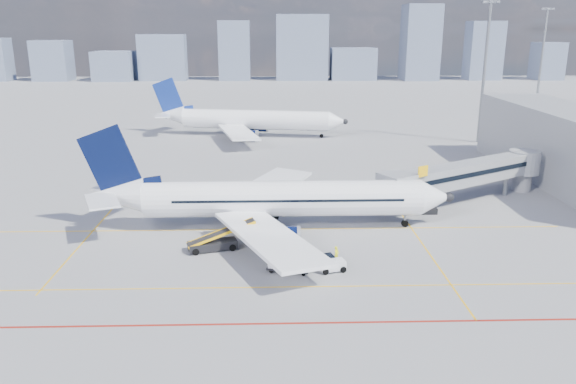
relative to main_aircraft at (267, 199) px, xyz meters
name	(u,v)px	position (x,y,z in m)	size (l,w,h in m)	color
ground	(283,259)	(1.46, -8.42, -3.22)	(420.00, 420.00, 0.00)	gray
apron_markings	(277,276)	(0.88, -12.33, -3.22)	(90.00, 35.12, 0.01)	#FFB80D
jet_bridge	(473,173)	(24.96, 8.49, 0.52)	(23.55, 15.78, 6.30)	gray
terminal_block	(570,147)	(41.40, 17.58, 1.78)	(10.00, 42.00, 10.00)	gray
floodlight_mast_ne	(485,69)	(39.46, 46.58, 10.37)	(3.20, 0.61, 25.45)	gray
floodlight_mast_far	(542,59)	(66.46, 81.58, 10.37)	(3.20, 0.61, 25.45)	gray
distant_skyline	(284,54)	(5.59, 181.58, 7.48)	(244.67, 15.59, 30.28)	slate
main_aircraft	(267,199)	(0.00, 0.00, 0.00)	(39.32, 34.27, 11.46)	white
second_aircraft	(247,120)	(-4.38, 54.43, 0.00)	(39.04, 33.76, 11.47)	white
baggage_tug	(331,263)	(5.64, -11.35, -2.47)	(2.49, 1.87, 1.56)	white
cargo_dolly	(289,259)	(1.94, -11.21, -2.10)	(4.01, 2.47, 2.04)	black
belt_loader	(214,243)	(-5.12, -6.05, -2.51)	(6.79, 3.29, 2.73)	black
ramp_worker	(336,255)	(6.34, -9.49, -2.43)	(0.58, 0.38, 1.59)	yellow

